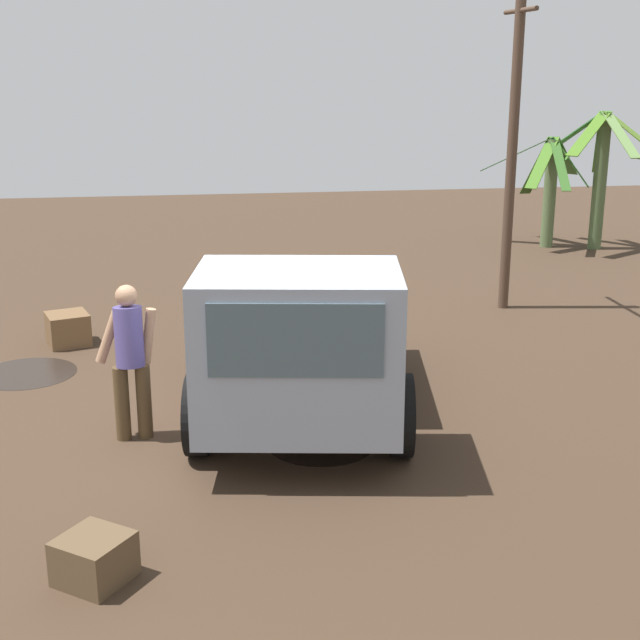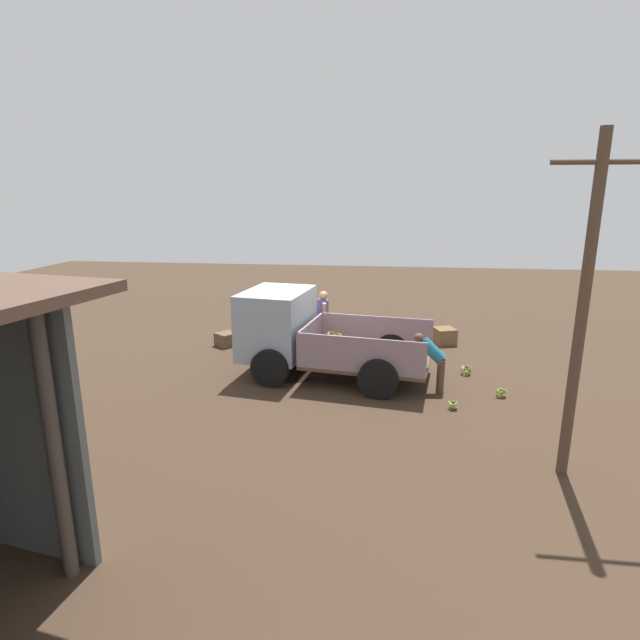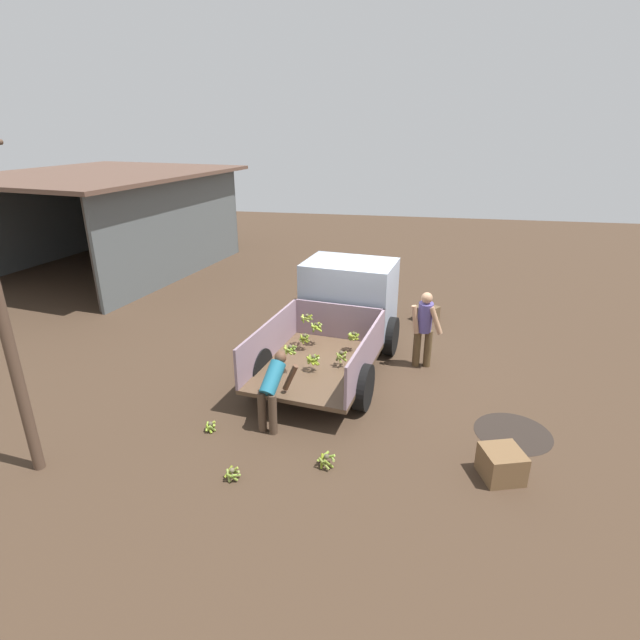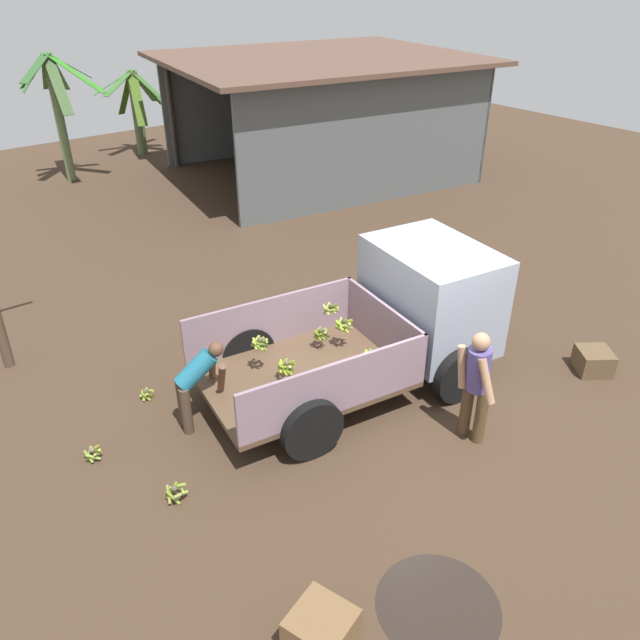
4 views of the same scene
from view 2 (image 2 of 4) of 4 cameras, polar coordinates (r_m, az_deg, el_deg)
name	(u,v)px [view 2 (image 2 of 4)]	position (r m, az deg, el deg)	size (l,w,h in m)	color
ground	(305,366)	(12.46, -1.69, -5.30)	(36.00, 36.00, 0.00)	#402E21
mud_patch_0	(292,375)	(11.91, -3.21, -6.25)	(1.13, 1.13, 0.01)	black
mud_patch_1	(402,338)	(15.01, 9.35, -2.07)	(1.26, 1.26, 0.01)	black
cargo_truck	(294,330)	(11.79, -3.01, -1.17)	(4.55, 2.75, 1.97)	brown
utility_pole	(583,307)	(7.96, 27.84, 1.29)	(1.30, 0.16, 5.02)	#4F3A2C
person_foreground_visitor	(322,318)	(13.41, 0.23, 0.23)	(0.39, 0.67, 1.66)	brown
person_worker_loading	(432,358)	(11.04, 12.69, -4.23)	(0.71, 0.65, 1.25)	#493629
banana_bunch_on_ground_0	(501,392)	(11.28, 19.99, -7.76)	(0.24, 0.24, 0.19)	brown
banana_bunch_on_ground_1	(453,404)	(10.39, 15.00, -9.30)	(0.20, 0.20, 0.19)	brown
banana_bunch_on_ground_2	(466,369)	(12.35, 16.37, -5.42)	(0.28, 0.30, 0.23)	brown
wooden_crate_0	(445,336)	(14.68, 14.04, -1.78)	(0.55, 0.55, 0.45)	brown
wooden_crate_1	(226,339)	(14.32, -10.67, -2.16)	(0.50, 0.50, 0.37)	brown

